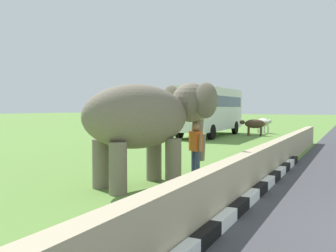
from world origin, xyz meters
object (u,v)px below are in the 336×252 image
object	(u,v)px
elephant	(149,118)
bus_white	(209,108)
cow_mid	(263,123)
cow_far	(254,124)
cow_near	(205,124)
person_handler	(196,147)

from	to	relation	value
elephant	bus_white	distance (m)	17.45
cow_mid	cow_far	distance (m)	3.10
elephant	bus_white	xyz separation A→B (m)	(16.84, 4.59, 0.25)
cow_mid	cow_near	bearing A→B (deg)	147.07
bus_white	cow_mid	size ratio (longest dim) A/B	5.45
person_handler	cow_far	world-z (taller)	person_handler
person_handler	cow_far	xyz separation A→B (m)	(17.18, 2.48, -0.06)
cow_near	bus_white	bearing A→B (deg)	-76.16
cow_mid	cow_far	size ratio (longest dim) A/B	0.86
elephant	cow_far	size ratio (longest dim) A/B	2.09
elephant	person_handler	world-z (taller)	elephant
person_handler	cow_far	bearing A→B (deg)	8.20
cow_mid	cow_far	xyz separation A→B (m)	(-3.10, 0.01, 0.00)
cow_near	cow_mid	size ratio (longest dim) A/B	1.17
cow_mid	person_handler	bearing A→B (deg)	-173.06
person_handler	bus_white	bearing A→B (deg)	19.17
elephant	cow_far	distance (m)	18.70
person_handler	bus_white	distance (m)	16.37
cow_near	cow_mid	world-z (taller)	same
cow_far	cow_mid	bearing A→B (deg)	-0.14
person_handler	bus_white	xyz separation A→B (m)	(15.42, 5.36, 1.15)
cow_near	cow_far	world-z (taller)	same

